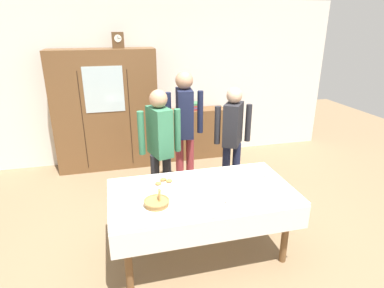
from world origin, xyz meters
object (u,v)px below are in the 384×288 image
Objects in this scene: spoon_mid_right at (210,206)px; person_by_cabinet at (233,132)px; bread_basket at (157,202)px; tea_cup_near_left at (268,176)px; dining_table at (203,201)px; spoon_near_left at (272,196)px; tea_cup_back_edge at (239,189)px; tea_cup_mid_right at (230,202)px; bookshelf_low at (195,133)px; pastry_plate at (164,183)px; person_near_right_end at (185,121)px; spoon_front_edge at (231,174)px; tea_cup_near_right at (206,190)px; person_behind_table_left at (160,141)px; tea_cup_far_right at (222,184)px; mantel_clock at (118,40)px; wall_cabinet at (106,111)px; book_stack at (195,106)px.

person_by_cabinet is at bearing 62.10° from spoon_mid_right.
tea_cup_near_left is at bearing 11.53° from bread_basket.
dining_table is 0.68m from spoon_near_left.
tea_cup_back_edge is at bearing 4.30° from bread_basket.
tea_cup_mid_right is at bearing -111.49° from person_by_cabinet.
spoon_mid_right is at bearing 177.93° from tea_cup_mid_right.
bookshelf_low is 1.56m from person_by_cabinet.
pastry_plate is 1.27m from person_near_right_end.
spoon_front_edge is at bearing 26.13° from bread_basket.
tea_cup_near_right is 0.52m from bread_basket.
person_behind_table_left is at bearing -133.87° from person_near_right_end.
bookshelf_low reaches higher than spoon_front_edge.
tea_cup_back_edge is at bearing -11.88° from dining_table.
tea_cup_near_left and tea_cup_far_right have the same top height.
bookshelf_low is 1.97m from person_behind_table_left.
tea_cup_near_left is at bearing 34.45° from tea_cup_mid_right.
mantel_clock reaches higher than bread_basket.
person_by_cabinet is at bearing 72.17° from tea_cup_back_edge.
spoon_front_edge is (-0.36, 0.18, -0.02)m from tea_cup_near_left.
person_near_right_end is (-0.05, 1.67, 0.29)m from tea_cup_mid_right.
bookshelf_low is (1.51, 0.05, -0.53)m from wall_cabinet.
dining_table is at bearing -103.04° from bookshelf_low.
bookshelf_low is at bearing 81.66° from tea_cup_mid_right.
spoon_front_edge is at bearing 3.23° from pastry_plate.
mantel_clock is at bearing 119.47° from tea_cup_near_left.
pastry_plate is (-0.37, 0.26, -0.01)m from tea_cup_near_right.
mantel_clock is at bearing 108.46° from tea_cup_far_right.
dining_table is 0.79m from tea_cup_near_left.
book_stack is 1.35m from person_near_right_end.
tea_cup_near_right is at bearing 14.30° from bread_basket.
book_stack is (1.24, 0.05, -1.12)m from mantel_clock.
bookshelf_low is 8.30× the size of tea_cup_far_right.
tea_cup_near_left reaches higher than pastry_plate.
person_near_right_end is at bearing 160.22° from person_by_cabinet.
spoon_front_edge is at bearing -75.92° from person_near_right_end.
person_near_right_end is at bearing 106.72° from spoon_near_left.
spoon_front_edge is (0.41, 0.30, 0.10)m from dining_table.
person_near_right_end is at bearing 93.51° from tea_cup_far_right.
tea_cup_near_left reaches higher than spoon_near_left.
person_by_cabinet is (1.38, -1.43, -1.14)m from mantel_clock.
spoon_near_left is (0.97, -0.50, -0.01)m from pastry_plate.
tea_cup_back_edge is (0.33, -0.07, 0.00)m from tea_cup_near_right.
person_near_right_end is at bearing 85.50° from tea_cup_near_right.
tea_cup_near_right and tea_cup_far_right have the same top height.
spoon_front_edge is 0.98m from person_behind_table_left.
bookshelf_low is at bearing 68.57° from bread_basket.
tea_cup_near_right is at bearing -102.45° from bookshelf_low.
tea_cup_near_left is at bearing 26.89° from spoon_mid_right.
pastry_plate is at bearing -111.89° from book_stack.
tea_cup_mid_right is at bearing -12.61° from bread_basket.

